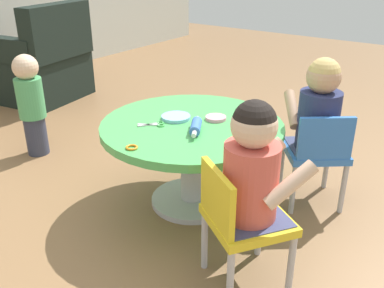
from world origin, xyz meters
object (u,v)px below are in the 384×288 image
(armchair_dark, at_px, (41,65))
(craft_scissors, at_px, (155,124))
(child_chair_left, at_px, (240,220))
(toddler_standing, at_px, (31,102))
(seated_child_right, at_px, (319,108))
(craft_table, at_px, (192,142))
(child_chair_right, at_px, (316,152))
(rolling_pin, at_px, (196,126))
(seated_child_left, at_px, (253,166))

(armchair_dark, distance_m, craft_scissors, 2.17)
(child_chair_left, xyz_separation_m, toddler_standing, (0.29, 1.72, 0.05))
(seated_child_right, height_order, armchair_dark, armchair_dark)
(seated_child_right, bearing_deg, toddler_standing, 106.45)
(craft_table, distance_m, child_chair_left, 0.65)
(craft_scissors, bearing_deg, seated_child_right, -50.21)
(child_chair_right, xyz_separation_m, craft_scissors, (-0.50, 0.66, 0.16))
(child_chair_right, relative_size, toddler_standing, 0.80)
(child_chair_left, bearing_deg, armchair_dark, 68.28)
(seated_child_right, relative_size, rolling_pin, 2.43)
(seated_child_left, xyz_separation_m, child_chair_right, (0.73, 0.01, -0.23))
(seated_child_left, distance_m, child_chair_right, 0.76)
(craft_table, relative_size, child_chair_right, 1.73)
(child_chair_right, bearing_deg, craft_table, 125.11)
(child_chair_left, xyz_separation_m, seated_child_right, (0.79, 0.01, 0.23))
(toddler_standing, distance_m, craft_scissors, 1.08)
(seated_child_right, bearing_deg, seated_child_left, -177.57)
(child_chair_left, height_order, seated_child_left, seated_child_left)
(armchair_dark, xyz_separation_m, craft_scissors, (-0.80, -2.01, 0.16))
(seated_child_left, relative_size, child_chair_right, 0.95)
(child_chair_right, distance_m, toddler_standing, 1.80)
(seated_child_left, height_order, child_chair_right, seated_child_left)
(craft_table, height_order, armchair_dark, armchair_dark)
(craft_table, xyz_separation_m, craft_scissors, (-0.13, 0.13, 0.11))
(child_chair_right, distance_m, rolling_pin, 0.66)
(child_chair_left, xyz_separation_m, craft_scissors, (0.26, 0.65, 0.16))
(craft_table, bearing_deg, armchair_dark, 72.71)
(seated_child_right, height_order, toddler_standing, seated_child_right)
(craft_table, height_order, child_chair_left, child_chair_left)
(seated_child_right, relative_size, toddler_standing, 0.76)
(craft_table, height_order, toddler_standing, toddler_standing)
(child_chair_right, bearing_deg, seated_child_left, -179.41)
(seated_child_left, relative_size, armchair_dark, 0.60)
(seated_child_right, relative_size, armchair_dark, 0.60)
(seated_child_left, distance_m, rolling_pin, 0.54)
(craft_table, height_order, rolling_pin, rolling_pin)
(child_chair_left, relative_size, child_chair_right, 1.00)
(child_chair_left, distance_m, rolling_pin, 0.57)
(child_chair_left, xyz_separation_m, armchair_dark, (1.06, 2.66, 0.00))
(seated_child_right, bearing_deg, armchair_dark, 84.24)
(craft_scissors, bearing_deg, child_chair_left, -112.13)
(armchair_dark, bearing_deg, craft_scissors, -111.58)
(child_chair_left, height_order, seated_child_right, seated_child_right)
(child_chair_right, height_order, armchair_dark, armchair_dark)
(toddler_standing, bearing_deg, armchair_dark, 50.71)
(seated_child_left, distance_m, armchair_dark, 2.88)
(rolling_pin, bearing_deg, craft_scissors, 103.89)
(child_chair_right, xyz_separation_m, armchair_dark, (0.30, 2.67, 0.00))
(toddler_standing, distance_m, rolling_pin, 1.29)
(seated_child_left, height_order, armchair_dark, armchair_dark)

